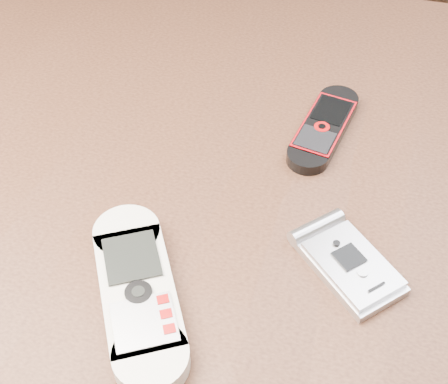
{
  "coord_description": "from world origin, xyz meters",
  "views": [
    {
      "loc": [
        0.1,
        -0.36,
        1.17
      ],
      "look_at": [
        0.01,
        0.0,
        0.76
      ],
      "focal_mm": 50.0,
      "sensor_mm": 36.0,
      "label": 1
    }
  ],
  "objects_px": {
    "nokia_black_red": "(324,127)",
    "motorola_razr": "(350,264)",
    "nokia_white": "(138,292)",
    "table": "(219,267)"
  },
  "relations": [
    {
      "from": "nokia_white",
      "to": "nokia_black_red",
      "type": "bearing_deg",
      "value": 35.45
    },
    {
      "from": "table",
      "to": "nokia_white",
      "type": "xyz_separation_m",
      "value": [
        -0.03,
        -0.12,
        0.12
      ]
    },
    {
      "from": "table",
      "to": "nokia_black_red",
      "type": "xyz_separation_m",
      "value": [
        0.08,
        0.11,
        0.11
      ]
    },
    {
      "from": "nokia_white",
      "to": "motorola_razr",
      "type": "xyz_separation_m",
      "value": [
        0.16,
        0.07,
        -0.0
      ]
    },
    {
      "from": "table",
      "to": "nokia_black_red",
      "type": "relative_size",
      "value": 9.06
    },
    {
      "from": "nokia_white",
      "to": "motorola_razr",
      "type": "bearing_deg",
      "value": -4.96
    },
    {
      "from": "nokia_white",
      "to": "motorola_razr",
      "type": "relative_size",
      "value": 1.73
    },
    {
      "from": "nokia_black_red",
      "to": "motorola_razr",
      "type": "relative_size",
      "value": 1.33
    },
    {
      "from": "table",
      "to": "motorola_razr",
      "type": "distance_m",
      "value": 0.17
    },
    {
      "from": "motorola_razr",
      "to": "table",
      "type": "bearing_deg",
      "value": 112.49
    }
  ]
}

